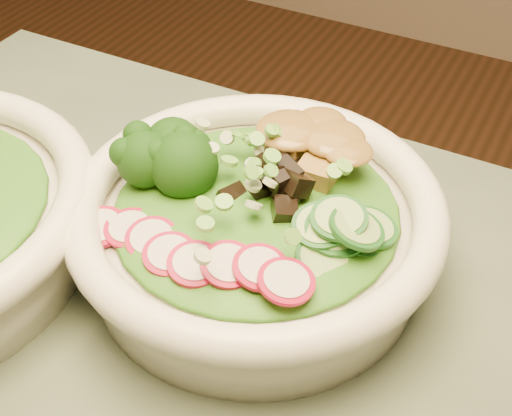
% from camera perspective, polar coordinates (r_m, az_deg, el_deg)
% --- Properties ---
extents(salad_bowl, '(0.28, 0.28, 0.08)m').
position_cam_1_polar(salad_bowl, '(0.53, 0.00, -1.63)').
color(salad_bowl, white).
rests_on(salad_bowl, dining_table).
extents(lettuce_bed, '(0.21, 0.21, 0.02)m').
position_cam_1_polar(lettuce_bed, '(0.52, 0.00, 0.08)').
color(lettuce_bed, '#246515').
rests_on(lettuce_bed, salad_bowl).
extents(broccoli_florets, '(0.10, 0.10, 0.05)m').
position_cam_1_polar(broccoli_florets, '(0.54, -5.81, 3.91)').
color(broccoli_florets, black).
rests_on(broccoli_florets, salad_bowl).
extents(radish_slices, '(0.12, 0.08, 0.02)m').
position_cam_1_polar(radish_slices, '(0.47, -4.49, -4.15)').
color(radish_slices, maroon).
rests_on(radish_slices, salad_bowl).
extents(cucumber_slices, '(0.09, 0.09, 0.04)m').
position_cam_1_polar(cucumber_slices, '(0.48, 6.46, -1.92)').
color(cucumber_slices, '#94B866').
rests_on(cucumber_slices, salad_bowl).
extents(mushroom_heap, '(0.09, 0.09, 0.04)m').
position_cam_1_polar(mushroom_heap, '(0.52, 0.80, 2.06)').
color(mushroom_heap, black).
rests_on(mushroom_heap, salad_bowl).
extents(tofu_cubes, '(0.11, 0.09, 0.04)m').
position_cam_1_polar(tofu_cubes, '(0.55, 4.06, 4.67)').
color(tofu_cubes, olive).
rests_on(tofu_cubes, salad_bowl).
extents(peanut_sauce, '(0.07, 0.06, 0.02)m').
position_cam_1_polar(peanut_sauce, '(0.54, 4.13, 5.80)').
color(peanut_sauce, brown).
rests_on(peanut_sauce, tofu_cubes).
extents(scallion_garnish, '(0.20, 0.20, 0.02)m').
position_cam_1_polar(scallion_garnish, '(0.50, -0.00, 2.23)').
color(scallion_garnish, '#69B23F').
rests_on(scallion_garnish, salad_bowl).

